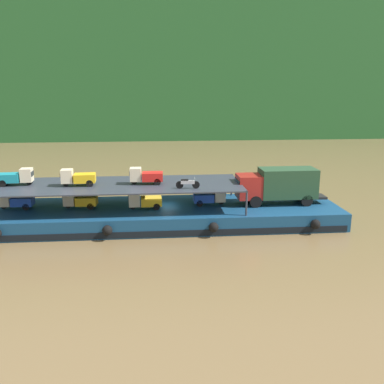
% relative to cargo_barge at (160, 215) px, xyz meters
% --- Properties ---
extents(ground_plane, '(400.00, 400.00, 0.00)m').
position_rel_cargo_barge_xyz_m(ground_plane, '(0.00, 0.03, -0.75)').
color(ground_plane, brown).
extents(hillside_far_bank, '(121.55, 38.64, 42.90)m').
position_rel_cargo_barge_xyz_m(hillside_far_bank, '(0.00, 75.10, 23.42)').
color(hillside_far_bank, '#235628').
rests_on(hillside_far_bank, ground).
extents(cargo_barge, '(30.44, 8.10, 1.50)m').
position_rel_cargo_barge_xyz_m(cargo_barge, '(0.00, 0.00, 0.00)').
color(cargo_barge, navy).
rests_on(cargo_barge, ground).
extents(covered_lorry, '(7.87, 2.33, 3.10)m').
position_rel_cargo_barge_xyz_m(covered_lorry, '(10.23, -0.00, 2.44)').
color(covered_lorry, maroon).
rests_on(covered_lorry, cargo_barge).
extents(cargo_rack, '(21.24, 6.68, 2.00)m').
position_rel_cargo_barge_xyz_m(cargo_rack, '(-3.80, 0.03, 2.69)').
color(cargo_rack, '#2D333D').
rests_on(cargo_rack, cargo_barge).
extents(mini_truck_lower_stern, '(2.75, 1.22, 1.38)m').
position_rel_cargo_barge_xyz_m(mini_truck_lower_stern, '(-11.99, 0.39, 1.44)').
color(mini_truck_lower_stern, '#1E47B7').
rests_on(mini_truck_lower_stern, cargo_barge).
extents(mini_truck_lower_aft, '(2.78, 1.28, 1.38)m').
position_rel_cargo_barge_xyz_m(mini_truck_lower_aft, '(-6.70, 0.09, 1.44)').
color(mini_truck_lower_aft, gold).
rests_on(mini_truck_lower_aft, cargo_barge).
extents(mini_truck_lower_mid, '(2.79, 1.28, 1.38)m').
position_rel_cargo_barge_xyz_m(mini_truck_lower_mid, '(-1.29, -0.57, 1.44)').
color(mini_truck_lower_mid, gold).
rests_on(mini_truck_lower_mid, cargo_barge).
extents(mini_truck_lower_fore, '(2.77, 1.26, 1.38)m').
position_rel_cargo_barge_xyz_m(mini_truck_lower_fore, '(4.30, 0.23, 1.44)').
color(mini_truck_lower_fore, '#1E47B7').
rests_on(mini_truck_lower_fore, cargo_barge).
extents(mini_truck_upper_stern, '(2.78, 1.28, 1.38)m').
position_rel_cargo_barge_xyz_m(mini_truck_upper_stern, '(-11.78, 0.49, 3.44)').
color(mini_truck_upper_stern, teal).
rests_on(mini_truck_upper_stern, cargo_rack).
extents(mini_truck_upper_mid, '(2.79, 1.29, 1.38)m').
position_rel_cargo_barge_xyz_m(mini_truck_upper_mid, '(-6.68, -0.19, 3.44)').
color(mini_truck_upper_mid, gold).
rests_on(mini_truck_upper_mid, cargo_rack).
extents(mini_truck_upper_fore, '(2.76, 1.24, 1.38)m').
position_rel_cargo_barge_xyz_m(mini_truck_upper_fore, '(-1.15, -0.04, 3.44)').
color(mini_truck_upper_fore, red).
rests_on(mini_truck_upper_fore, cargo_rack).
extents(motorcycle_upper_port, '(1.90, 0.55, 0.87)m').
position_rel_cargo_barge_xyz_m(motorcycle_upper_port, '(2.19, -1.97, 3.18)').
color(motorcycle_upper_port, black).
rests_on(motorcycle_upper_port, cargo_rack).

